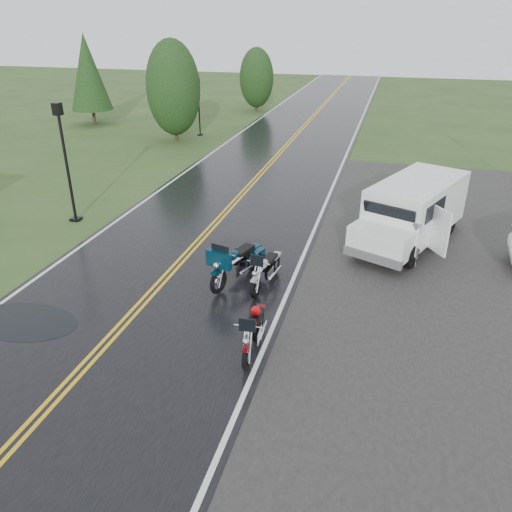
# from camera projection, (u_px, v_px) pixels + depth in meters

# --- Properties ---
(ground) EXTENTS (120.00, 120.00, 0.00)m
(ground) POSITION_uv_depth(u_px,v_px,m) (140.00, 307.00, 13.80)
(ground) COLOR #2D471E
(ground) RESTS_ON ground
(road) EXTENTS (8.00, 100.00, 0.04)m
(road) POSITION_uv_depth(u_px,v_px,m) (243.00, 194.00, 22.47)
(road) COLOR black
(road) RESTS_ON ground
(motorcycle_red) EXTENTS (0.91, 2.14, 1.24)m
(motorcycle_red) POSITION_uv_depth(u_px,v_px,m) (247.00, 348.00, 11.09)
(motorcycle_red) COLOR #51090E
(motorcycle_red) RESTS_ON ground
(motorcycle_teal) EXTENTS (1.59, 2.66, 1.48)m
(motorcycle_teal) POSITION_uv_depth(u_px,v_px,m) (218.00, 272.00, 14.09)
(motorcycle_teal) COLOR #052537
(motorcycle_teal) RESTS_ON ground
(motorcycle_silver) EXTENTS (1.04, 2.22, 1.26)m
(motorcycle_silver) POSITION_uv_depth(u_px,v_px,m) (255.00, 280.00, 13.92)
(motorcycle_silver) COLOR #9EA1A6
(motorcycle_silver) RESTS_ON ground
(van_white) EXTENTS (4.24, 6.08, 2.24)m
(van_white) POSITION_uv_depth(u_px,v_px,m) (363.00, 223.00, 16.43)
(van_white) COLOR white
(van_white) RESTS_ON ground
(person_at_van) EXTENTS (0.67, 0.60, 1.55)m
(person_at_van) POSITION_uv_depth(u_px,v_px,m) (413.00, 245.00, 15.67)
(person_at_van) COLOR #4F5055
(person_at_van) RESTS_ON ground
(lamp_post_near_left) EXTENTS (0.39, 0.39, 4.54)m
(lamp_post_near_left) POSITION_uv_depth(u_px,v_px,m) (67.00, 164.00, 18.64)
(lamp_post_near_left) COLOR black
(lamp_post_near_left) RESTS_ON ground
(lamp_post_far_left) EXTENTS (0.31, 0.31, 3.66)m
(lamp_post_far_left) POSITION_uv_depth(u_px,v_px,m) (199.00, 107.00, 32.63)
(lamp_post_far_left) COLOR black
(lamp_post_far_left) RESTS_ON ground
(tree_left_mid) EXTENTS (3.33, 3.33, 5.21)m
(tree_left_mid) POSITION_uv_depth(u_px,v_px,m) (174.00, 99.00, 30.91)
(tree_left_mid) COLOR #1E3D19
(tree_left_mid) RESTS_ON ground
(tree_left_far) EXTENTS (2.77, 2.77, 4.27)m
(tree_left_far) POSITION_uv_depth(u_px,v_px,m) (257.00, 84.00, 40.94)
(tree_left_far) COLOR #1E3D19
(tree_left_far) RESTS_ON ground
(pine_left_far) EXTENTS (2.91, 2.91, 6.05)m
(pine_left_far) POSITION_uv_depth(u_px,v_px,m) (89.00, 81.00, 35.48)
(pine_left_far) COLOR #1E3D19
(pine_left_far) RESTS_ON ground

